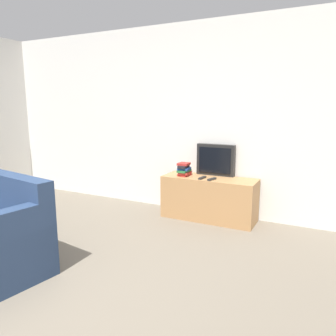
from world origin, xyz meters
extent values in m
cube|color=white|center=(0.00, 3.03, 1.30)|extent=(9.00, 0.06, 2.60)
cube|color=tan|center=(0.61, 2.76, 0.28)|extent=(1.23, 0.44, 0.57)
cube|color=black|center=(0.63, 2.94, 0.78)|extent=(0.52, 0.08, 0.42)
cube|color=black|center=(0.63, 2.89, 0.78)|extent=(0.44, 0.01, 0.34)
cube|color=navy|center=(-0.23, 0.34, 0.34)|extent=(0.28, 0.88, 0.69)
cube|color=#B72D28|center=(0.27, 2.72, 0.58)|extent=(0.14, 0.19, 0.03)
cube|color=#B72D28|center=(0.27, 2.73, 0.61)|extent=(0.14, 0.22, 0.03)
cube|color=#2D753D|center=(0.26, 2.72, 0.63)|extent=(0.13, 0.22, 0.03)
cube|color=#23478E|center=(0.26, 2.72, 0.66)|extent=(0.16, 0.19, 0.03)
cube|color=black|center=(0.26, 2.71, 0.69)|extent=(0.12, 0.20, 0.03)
cube|color=#B72D28|center=(0.25, 2.72, 0.73)|extent=(0.15, 0.17, 0.03)
cube|color=#2D2D2D|center=(0.69, 2.63, 0.58)|extent=(0.08, 0.16, 0.02)
cube|color=#2D2D2D|center=(0.55, 2.65, 0.58)|extent=(0.06, 0.16, 0.02)
camera|label=1|loc=(2.02, -1.23, 1.50)|focal=35.00mm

